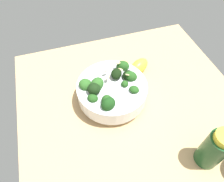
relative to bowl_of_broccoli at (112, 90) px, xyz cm
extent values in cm
cube|color=tan|center=(-5.76, 5.06, -6.27)|extent=(71.30, 71.30, 3.19)
cylinder|color=white|center=(-0.14, -0.06, -3.82)|extent=(11.88, 11.88, 1.71)
cylinder|color=white|center=(-0.14, -0.06, -0.40)|extent=(21.61, 21.61, 5.13)
cylinder|color=silver|center=(-0.14, -0.06, 1.76)|extent=(17.84, 17.84, 0.80)
cylinder|color=#4A8F3C|center=(6.64, 3.09, 1.09)|extent=(1.14, 1.19, 1.17)
ellipsoid|color=#23511C|center=(6.64, 3.09, 2.42)|extent=(4.72, 4.45, 3.89)
cylinder|color=#3C7A32|center=(5.59, 0.75, 1.76)|extent=(2.00, 1.96, 1.45)
ellipsoid|color=black|center=(5.59, 0.75, 3.57)|extent=(4.73, 5.22, 4.30)
cylinder|color=#4A8F3C|center=(-6.05, 3.87, 1.00)|extent=(1.29, 1.20, 1.66)
ellipsoid|color=#23511C|center=(-6.05, 3.87, 2.63)|extent=(4.05, 3.76, 3.28)
cylinder|color=#2F662B|center=(3.07, 5.59, 1.19)|extent=(1.99, 1.90, 1.52)
ellipsoid|color=#23511C|center=(3.07, 5.59, 2.93)|extent=(3.76, 4.44, 4.85)
cylinder|color=#589D47|center=(4.26, -0.86, 1.41)|extent=(2.35, 2.12, 2.04)
ellipsoid|color=#2D6023|center=(4.26, -0.86, 3.40)|extent=(6.15, 6.13, 4.71)
cylinder|color=#2F662B|center=(3.11, 6.69, 1.15)|extent=(2.19, 2.09, 1.77)
ellipsoid|color=#194216|center=(3.11, 6.69, 3.01)|extent=(6.07, 5.35, 4.70)
cylinder|color=#2F662B|center=(-2.39, -2.72, 2.24)|extent=(1.62, 1.54, 1.32)
ellipsoid|color=black|center=(-2.39, -2.72, 3.79)|extent=(5.01, 5.47, 3.88)
cylinder|color=#3C7A32|center=(-3.85, 0.98, 1.27)|extent=(1.38, 1.38, 1.30)
ellipsoid|color=#23511C|center=(-3.85, 0.98, 2.62)|extent=(3.45, 3.29, 2.56)
cylinder|color=#589D47|center=(-5.63, -6.16, 0.84)|extent=(1.93, 2.08, 1.73)
ellipsoid|color=#23511C|center=(-5.63, -6.16, 2.63)|extent=(5.26, 5.45, 4.62)
cylinder|color=#589D47|center=(7.48, -2.19, 1.11)|extent=(1.52, 1.40, 1.37)
ellipsoid|color=#2D6023|center=(7.48, -2.19, 2.76)|extent=(6.16, 6.17, 4.24)
cylinder|color=#3C7A32|center=(-6.47, -1.10, 1.08)|extent=(1.96, 2.09, 1.89)
ellipsoid|color=#23511C|center=(-6.47, -1.10, 2.98)|extent=(5.56, 5.50, 4.92)
cylinder|color=#589D47|center=(-5.77, -1.75, 1.69)|extent=(1.57, 1.51, 0.98)
ellipsoid|color=black|center=(-5.77, -1.75, 3.11)|extent=(4.87, 4.63, 3.18)
ellipsoid|color=#DBBC84|center=(0.53, -4.60, 3.81)|extent=(1.85, 1.16, 1.18)
ellipsoid|color=#DBBC84|center=(0.60, -1.95, 4.14)|extent=(1.93, 2.04, 0.86)
ellipsoid|color=#DBBC84|center=(-5.20, -0.85, 4.41)|extent=(1.47, 1.84, 1.33)
ellipsoid|color=#DBBC84|center=(6.79, 0.91, 3.31)|extent=(1.86, 1.97, 1.32)
ellipsoid|color=#DBBC84|center=(-3.90, -3.44, 4.39)|extent=(2.07, 1.84, 0.68)
ellipsoid|color=#DBBC84|center=(-4.00, -6.15, 4.57)|extent=(2.07, 1.68, 1.09)
ellipsoid|color=yellow|center=(-13.14, -8.95, -2.21)|extent=(9.15, 7.81, 4.93)
cylinder|color=#194723|center=(-17.88, 26.47, 1.33)|extent=(5.97, 5.97, 12.01)
camera|label=1|loc=(11.73, 37.35, 49.84)|focal=32.77mm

